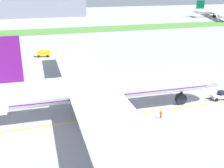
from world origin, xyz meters
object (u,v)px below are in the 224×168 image
at_px(ground_crew_wingwalker_port, 161,114).
at_px(parked_airliner_far_centre, 217,12).
at_px(service_truck_baggage_loader, 44,53).
at_px(pushback_tug, 220,96).
at_px(airliner_foreground, 100,88).

relative_size(ground_crew_wingwalker_port, parked_airliner_far_centre, 0.02).
height_order(ground_crew_wingwalker_port, service_truck_baggage_loader, service_truck_baggage_loader).
bearing_deg(pushback_tug, parked_airliner_far_centre, 53.62).
relative_size(pushback_tug, ground_crew_wingwalker_port, 3.39).
xyz_separation_m(airliner_foreground, ground_crew_wingwalker_port, (11.79, -5.90, -5.14)).
distance_m(pushback_tug, service_truck_baggage_loader, 69.24).
relative_size(ground_crew_wingwalker_port, service_truck_baggage_loader, 0.31).
bearing_deg(pushback_tug, ground_crew_wingwalker_port, -164.46).
xyz_separation_m(pushback_tug, ground_crew_wingwalker_port, (-18.79, -5.22, 0.07)).
bearing_deg(airliner_foreground, ground_crew_wingwalker_port, -26.58).
bearing_deg(ground_crew_wingwalker_port, parked_airliner_far_centre, 50.32).
distance_m(pushback_tug, parked_airliner_far_centre, 193.66).
xyz_separation_m(ground_crew_wingwalker_port, service_truck_baggage_loader, (-20.30, 62.37, 0.44)).
height_order(service_truck_baggage_loader, parked_airliner_far_centre, parked_airliner_far_centre).
bearing_deg(ground_crew_wingwalker_port, service_truck_baggage_loader, 108.03).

